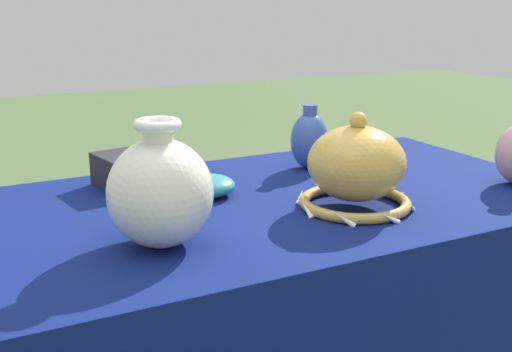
{
  "coord_description": "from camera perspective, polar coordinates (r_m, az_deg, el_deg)",
  "views": [
    {
      "loc": [
        -0.66,
        -1.17,
        1.15
      ],
      "look_at": [
        -0.11,
        -0.1,
        0.82
      ],
      "focal_mm": 45.0,
      "sensor_mm": 36.0,
      "label": 1
    }
  ],
  "objects": [
    {
      "name": "vase_tall_bulbous",
      "position": [
        1.12,
        -8.51,
        -1.35
      ],
      "size": [
        0.18,
        0.18,
        0.23
      ],
      "color": "white",
      "rests_on": "display_table"
    },
    {
      "name": "bowl_shallow_teal",
      "position": [
        1.41,
        -4.22,
        -0.86
      ],
      "size": [
        0.12,
        0.12,
        0.05
      ],
      "primitive_type": "ellipsoid",
      "color": "teal",
      "rests_on": "display_table"
    },
    {
      "name": "mosaic_tile_box",
      "position": [
        1.51,
        -10.73,
        0.59
      ],
      "size": [
        0.18,
        0.16,
        0.08
      ],
      "rotation": [
        0.0,
        0.0,
        0.17
      ],
      "color": "#232328",
      "rests_on": "display_table"
    },
    {
      "name": "display_table",
      "position": [
        1.41,
        2.46,
        -5.0
      ],
      "size": [
        1.31,
        0.74,
        0.73
      ],
      "color": "brown",
      "rests_on": "ground_plane"
    },
    {
      "name": "vase_dome_bell",
      "position": [
        1.33,
        8.9,
        0.59
      ],
      "size": [
        0.24,
        0.24,
        0.21
      ],
      "color": "gold",
      "rests_on": "display_table"
    },
    {
      "name": "jar_round_cobalt",
      "position": [
        1.63,
        4.77,
        3.2
      ],
      "size": [
        0.1,
        0.1,
        0.16
      ],
      "color": "#3851A8",
      "rests_on": "display_table"
    }
  ]
}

